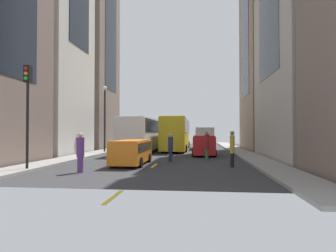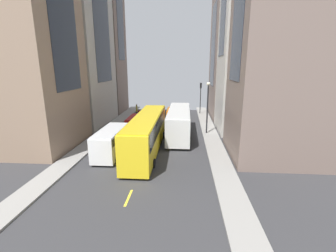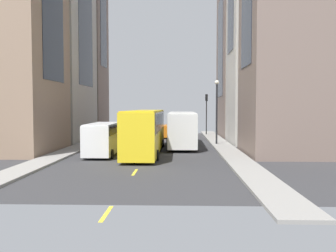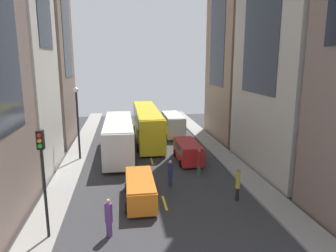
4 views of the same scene
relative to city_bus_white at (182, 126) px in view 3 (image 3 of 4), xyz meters
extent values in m
plane|color=#333335|center=(2.90, 1.84, -2.01)|extent=(39.64, 39.64, 0.00)
cube|color=gray|center=(-3.96, 1.84, -1.93)|extent=(1.94, 44.00, 0.15)
cube|color=gray|center=(9.75, 1.84, -1.93)|extent=(1.94, 44.00, 0.15)
cube|color=yellow|center=(2.90, -19.16, -2.00)|extent=(0.16, 2.00, 0.01)
cube|color=yellow|center=(2.90, -10.76, -2.00)|extent=(0.16, 2.00, 0.01)
cube|color=yellow|center=(2.90, -2.36, -2.00)|extent=(0.16, 2.00, 0.01)
cube|color=yellow|center=(2.90, 6.04, -2.00)|extent=(0.16, 2.00, 0.01)
cube|color=yellow|center=(2.90, 14.44, -2.00)|extent=(0.16, 2.00, 0.01)
cube|color=yellow|center=(2.90, 22.84, -2.00)|extent=(0.16, 2.00, 0.01)
cube|color=#7A665B|center=(-8.65, -13.05, 9.66)|extent=(7.06, 10.23, 23.33)
cube|color=#1E232D|center=(-8.65, -13.05, 9.66)|extent=(7.13, 5.63, 12.83)
cube|color=#B7B2A8|center=(14.47, -5.74, 11.93)|extent=(7.10, 10.93, 27.86)
cube|color=#1E232D|center=(14.47, -5.74, 11.93)|extent=(7.17, 6.01, 15.33)
cube|color=silver|center=(0.00, 0.00, -0.23)|extent=(2.55, 11.08, 3.00)
cube|color=black|center=(0.00, 0.00, 0.62)|extent=(2.60, 10.20, 1.20)
cube|color=beige|center=(0.00, 0.00, 1.31)|extent=(2.45, 10.64, 0.08)
cylinder|color=black|center=(-1.17, 3.44, -1.51)|extent=(0.46, 1.00, 1.00)
cylinder|color=black|center=(1.17, 3.44, -1.51)|extent=(0.46, 1.00, 1.00)
cylinder|color=black|center=(-1.17, -3.44, -1.51)|extent=(0.46, 1.00, 1.00)
cylinder|color=black|center=(1.17, -3.44, -1.51)|extent=(0.46, 1.00, 1.00)
cube|color=yellow|center=(3.10, 5.22, -0.15)|extent=(2.45, 13.84, 3.30)
cube|color=black|center=(3.10, 5.22, 0.71)|extent=(2.50, 12.73, 1.48)
cube|color=gold|center=(3.10, 5.22, 1.54)|extent=(2.35, 13.29, 0.08)
cylinder|color=black|center=(1.97, 9.52, -1.63)|extent=(0.44, 0.76, 0.76)
cylinder|color=black|center=(4.23, 9.52, -1.63)|extent=(0.44, 0.76, 0.76)
cylinder|color=black|center=(1.97, 0.93, -1.63)|extent=(0.44, 0.76, 0.76)
cylinder|color=black|center=(4.23, 0.93, -1.63)|extent=(0.44, 0.76, 0.76)
cube|color=white|center=(6.34, 6.98, -0.66)|extent=(2.05, 6.03, 2.30)
cube|color=black|center=(6.34, 6.98, 0.10)|extent=(2.09, 5.55, 0.69)
cube|color=silver|center=(6.34, 6.98, 0.53)|extent=(1.97, 5.79, 0.08)
cylinder|color=black|center=(5.40, 8.85, -1.65)|extent=(0.37, 0.72, 0.72)
cylinder|color=black|center=(7.28, 8.85, -1.65)|extent=(0.37, 0.72, 0.72)
cylinder|color=black|center=(5.40, 5.11, -1.65)|extent=(0.37, 0.72, 0.72)
cylinder|color=black|center=(7.28, 5.11, -1.65)|extent=(0.37, 0.72, 0.72)
cube|color=orange|center=(1.39, -10.29, -1.19)|extent=(1.74, 4.79, 1.30)
cube|color=black|center=(1.39, -10.29, -0.86)|extent=(1.77, 4.41, 0.55)
cube|color=#BE6115|center=(1.39, -10.29, -0.50)|extent=(1.67, 4.60, 0.08)
cylinder|color=black|center=(0.59, -8.80, -1.70)|extent=(0.31, 0.62, 0.62)
cylinder|color=black|center=(2.19, -8.80, -1.70)|extent=(0.31, 0.62, 0.62)
cylinder|color=black|center=(0.59, -11.77, -1.70)|extent=(0.31, 0.62, 0.62)
cylinder|color=black|center=(2.19, -11.77, -1.70)|extent=(0.31, 0.62, 0.62)
cube|color=red|center=(6.08, -2.82, -1.10)|extent=(1.83, 4.73, 1.48)
cube|color=black|center=(6.08, -2.82, -0.72)|extent=(1.87, 4.35, 0.62)
cube|color=#A91A1A|center=(6.08, -2.82, -0.32)|extent=(1.76, 4.54, 0.08)
cylinder|color=black|center=(5.24, -1.35, -1.70)|extent=(0.33, 0.62, 0.62)
cylinder|color=black|center=(6.92, -1.35, -1.70)|extent=(0.33, 0.62, 0.62)
cylinder|color=black|center=(5.24, -4.28, -1.70)|extent=(0.33, 0.62, 0.62)
cylinder|color=black|center=(6.92, -4.28, -1.70)|extent=(0.33, 0.62, 0.62)
cylinder|color=#593372|center=(-0.40, -14.05, -1.61)|extent=(0.30, 0.30, 0.80)
cylinder|color=#593372|center=(-0.40, -14.05, -0.71)|extent=(0.39, 0.39, 1.00)
sphere|color=tan|center=(-0.40, -14.05, -0.09)|extent=(0.22, 0.22, 0.22)
cylinder|color=navy|center=(3.65, -8.24, -1.63)|extent=(0.27, 0.27, 0.75)
cylinder|color=navy|center=(3.65, -8.24, -0.77)|extent=(0.35, 0.35, 0.97)
sphere|color=beige|center=(3.65, -8.24, -0.17)|extent=(0.23, 0.23, 0.23)
cylinder|color=#336B38|center=(6.22, -6.33, -1.63)|extent=(0.27, 0.27, 0.75)
cylinder|color=maroon|center=(6.22, -6.33, -0.68)|extent=(0.36, 0.36, 1.14)
sphere|color=#8C6647|center=(6.22, -6.33, -0.01)|extent=(0.21, 0.21, 0.21)
cylinder|color=black|center=(7.57, -11.03, -1.60)|extent=(0.21, 0.21, 0.81)
cylinder|color=gold|center=(7.57, -11.03, -0.66)|extent=(0.28, 0.28, 1.07)
sphere|color=#8C6647|center=(7.57, -11.03, 0.00)|extent=(0.25, 0.25, 0.25)
cylinder|color=black|center=(-3.39, -13.88, 0.41)|extent=(0.14, 0.14, 4.54)
cube|color=black|center=(-3.39, -13.88, 3.14)|extent=(0.32, 0.32, 0.90)
sphere|color=red|center=(-3.39, -14.06, 3.39)|extent=(0.20, 0.20, 0.20)
sphere|color=orange|center=(-3.39, -14.06, 3.14)|extent=(0.20, 0.20, 0.20)
sphere|color=green|center=(-3.39, -14.06, 2.88)|extent=(0.20, 0.20, 0.20)
cylinder|color=black|center=(-3.49, -1.13, 1.15)|extent=(0.18, 0.18, 6.01)
sphere|color=silver|center=(-3.49, -1.13, 4.34)|extent=(0.44, 0.44, 0.44)
camera|label=1|loc=(5.58, -28.01, 0.09)|focal=30.41mm
camera|label=2|loc=(-0.74, 28.00, 6.43)|focal=25.06mm
camera|label=3|loc=(0.24, 35.80, 1.87)|focal=39.04mm
camera|label=4|loc=(0.47, -28.47, 6.72)|focal=32.73mm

